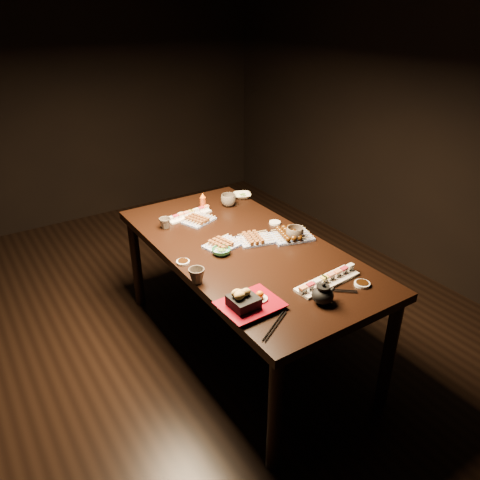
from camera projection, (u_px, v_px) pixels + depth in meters
name	position (u px, v px, depth m)	size (l,w,h in m)	color
ground	(202.00, 345.00, 3.14)	(5.00, 5.00, 0.00)	black
dining_table	(244.00, 298.00, 2.97)	(0.90, 1.80, 0.75)	black
sushi_platter_near	(327.00, 279.00, 2.43)	(0.39, 0.11, 0.05)	white
sushi_platter_far	(189.00, 213.00, 3.18)	(0.32, 0.09, 0.04)	white
yakitori_plate_center	(223.00, 242.00, 2.79)	(0.22, 0.16, 0.06)	#828EB6
yakitori_plate_right	(256.00, 237.00, 2.85)	(0.21, 0.15, 0.05)	#828EB6
yakitori_plate_left	(199.00, 218.00, 3.10)	(0.20, 0.15, 0.05)	#828EB6
tsukune_plate	(292.00, 233.00, 2.89)	(0.24, 0.18, 0.06)	#828EB6
edamame_bowl_green	(221.00, 251.00, 2.71)	(0.11, 0.11, 0.03)	#2B8551
edamame_bowl_cream	(242.00, 196.00, 3.48)	(0.13, 0.13, 0.03)	#F1ECC5
tempura_tray	(250.00, 298.00, 2.22)	(0.29, 0.23, 0.11)	black
teacup_near_left	(197.00, 276.00, 2.43)	(0.09, 0.09, 0.08)	#4E453C
teacup_mid_right	(295.00, 234.00, 2.85)	(0.11, 0.11, 0.08)	#4E453C
teacup_far_left	(165.00, 223.00, 3.01)	(0.08, 0.08, 0.07)	#4E453C
teacup_far_right	(228.00, 200.00, 3.33)	(0.11, 0.11, 0.09)	#4E453C
teapot	(323.00, 293.00, 2.26)	(0.13, 0.13, 0.11)	black
condiment_bottle	(203.00, 201.00, 3.26)	(0.04, 0.04, 0.13)	maroon
sauce_dish_west	(183.00, 262.00, 2.62)	(0.07, 0.07, 0.01)	white
sauce_dish_east	(275.00, 223.00, 3.08)	(0.08, 0.08, 0.01)	white
sauce_dish_se	(362.00, 284.00, 2.42)	(0.08, 0.08, 0.01)	white
sauce_dish_nw	(182.00, 215.00, 3.19)	(0.07, 0.07, 0.01)	white
chopsticks_near	(275.00, 326.00, 2.11)	(0.24, 0.02, 0.01)	black
chopsticks_se	(333.00, 290.00, 2.37)	(0.24, 0.02, 0.01)	black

